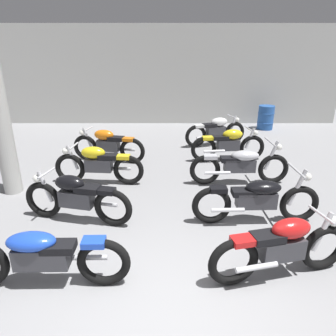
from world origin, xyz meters
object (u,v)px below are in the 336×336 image
support_pillar (1,116)px  motorcycle_right_row_0 (283,247)px  motorcycle_left_row_1 (77,197)px  motorcycle_left_row_0 (42,255)px  motorcycle_right_row_4 (217,130)px  motorcycle_left_row_3 (109,144)px  motorcycle_right_row_1 (258,199)px  motorcycle_right_row_3 (230,144)px  motorcycle_right_row_2 (241,165)px  oil_drum (267,118)px  motorcycle_left_row_2 (99,164)px

support_pillar → motorcycle_right_row_0: support_pillar is taller
motorcycle_left_row_1 → motorcycle_right_row_0: same height
motorcycle_left_row_0 → motorcycle_right_row_4: 6.76m
motorcycle_left_row_3 → motorcycle_right_row_4: same height
motorcycle_right_row_0 → motorcycle_right_row_1: 1.36m
motorcycle_right_row_1 → motorcycle_right_row_3: 3.12m
motorcycle_right_row_2 → motorcycle_right_row_3: 1.50m
oil_drum → motorcycle_right_row_3: bearing=-120.0°
oil_drum → support_pillar: bearing=-142.0°
support_pillar → motorcycle_right_row_2: support_pillar is taller
motorcycle_right_row_0 → motorcycle_right_row_4: bearing=90.0°
motorcycle_right_row_0 → motorcycle_left_row_1: bearing=155.0°
motorcycle_left_row_2 → motorcycle_right_row_1: size_ratio=0.91×
motorcycle_right_row_2 → motorcycle_right_row_3: size_ratio=1.10×
motorcycle_right_row_1 → oil_drum: 6.83m
oil_drum → motorcycle_right_row_1: bearing=-107.4°
motorcycle_left_row_2 → motorcycle_right_row_3: size_ratio=1.00×
motorcycle_right_row_4 → oil_drum: motorcycle_right_row_4 is taller
motorcycle_left_row_3 → oil_drum: motorcycle_left_row_3 is taller
motorcycle_left_row_1 → motorcycle_right_row_4: same height
motorcycle_right_row_0 → motorcycle_right_row_1: motorcycle_right_row_1 is taller
motorcycle_left_row_3 → motorcycle_right_row_2: (3.13, -1.45, -0.01)m
motorcycle_left_row_3 → motorcycle_right_row_4: bearing=25.7°
motorcycle_right_row_3 → motorcycle_right_row_4: size_ratio=1.03×
support_pillar → motorcycle_right_row_4: support_pillar is taller
motorcycle_right_row_3 → motorcycle_right_row_0: bearing=-91.6°
motorcycle_left_row_1 → motorcycle_right_row_0: 3.33m
motorcycle_right_row_1 → motorcycle_right_row_3: bearing=88.4°
motorcycle_left_row_1 → oil_drum: motorcycle_left_row_1 is taller
motorcycle_left_row_1 → motorcycle_right_row_2: (3.12, 1.58, -0.01)m
motorcycle_right_row_2 → motorcycle_left_row_3: bearing=155.2°
motorcycle_left_row_2 → oil_drum: 7.03m
motorcycle_left_row_1 → motorcycle_right_row_3: (3.14, 3.08, 0.00)m
support_pillar → motorcycle_left_row_1: bearing=-35.3°
motorcycle_left_row_2 → motorcycle_right_row_0: 4.23m
motorcycle_right_row_0 → motorcycle_right_row_2: motorcycle_right_row_2 is taller
motorcycle_left_row_2 → motorcycle_right_row_4: bearing=44.1°
motorcycle_left_row_0 → motorcycle_right_row_1: (3.06, 1.53, 0.00)m
motorcycle_left_row_1 → motorcycle_right_row_1: bearing=-0.8°
motorcycle_right_row_0 → motorcycle_right_row_4: 5.88m
motorcycle_right_row_0 → oil_drum: bearing=75.2°
motorcycle_left_row_3 → motorcycle_right_row_1: bearing=-45.1°
motorcycle_right_row_2 → motorcycle_right_row_1: bearing=-92.4°
motorcycle_right_row_1 → motorcycle_right_row_3: (0.09, 3.12, 0.01)m
motorcycle_left_row_2 → motorcycle_left_row_3: same height
motorcycle_left_row_2 → oil_drum: (5.06, 4.87, -0.03)m
motorcycle_left_row_0 → motorcycle_right_row_2: same height
motorcycle_right_row_1 → oil_drum: size_ratio=2.56×
motorcycle_right_row_2 → motorcycle_right_row_3: (0.02, 1.50, 0.01)m
motorcycle_right_row_2 → motorcycle_right_row_4: size_ratio=1.14×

